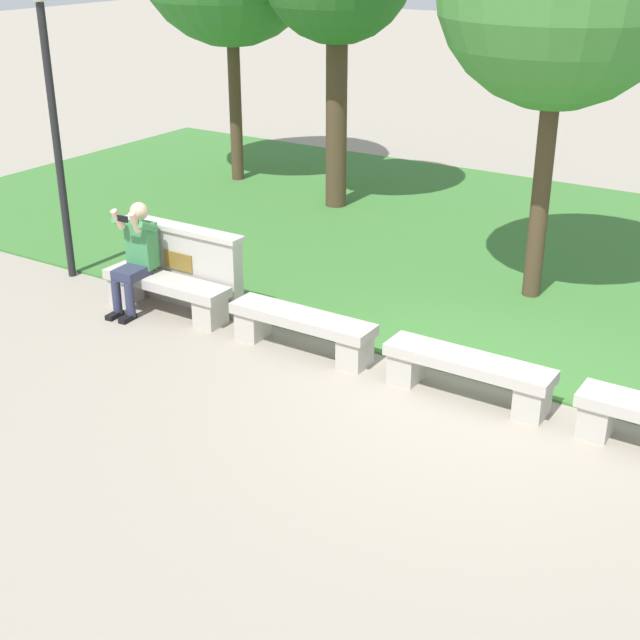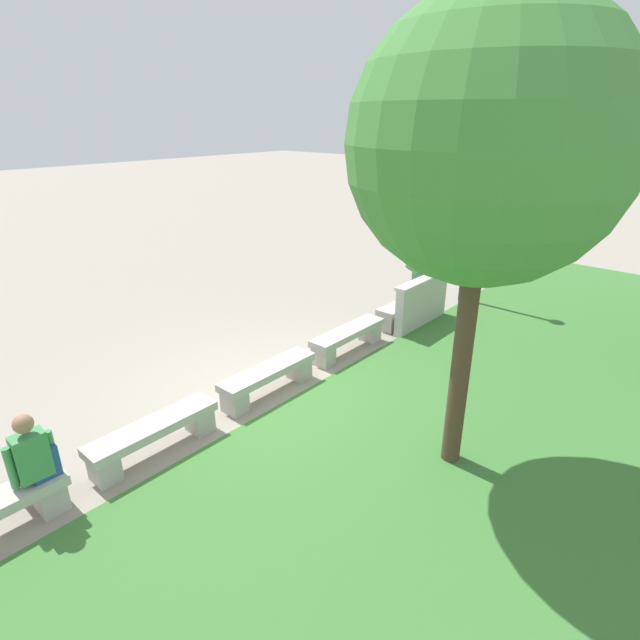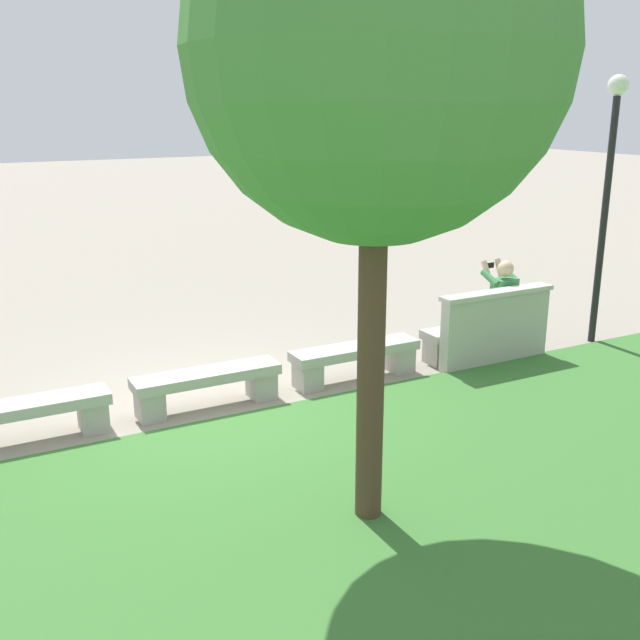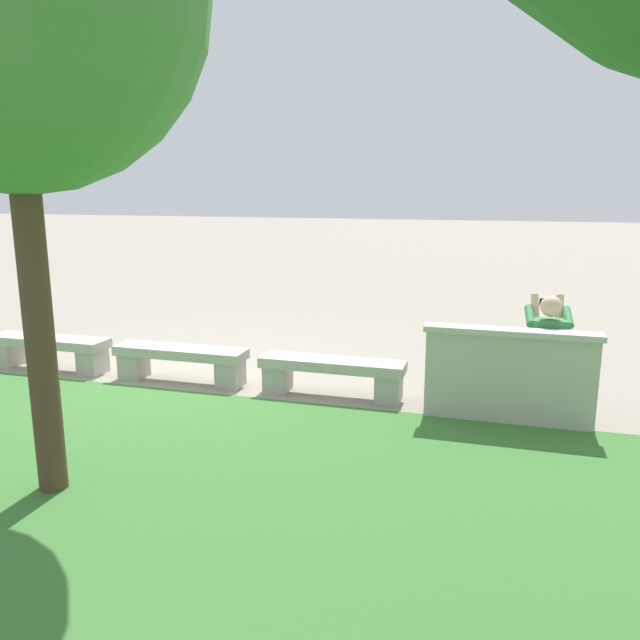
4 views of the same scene
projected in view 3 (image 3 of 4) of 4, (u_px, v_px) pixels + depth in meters
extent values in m
plane|color=gray|center=(208.00, 407.00, 8.65)|extent=(80.00, 80.00, 0.00)
cube|color=#3D7533|center=(434.00, 636.00, 4.93)|extent=(21.59, 8.00, 0.03)
cube|color=#B7B2A8|center=(478.00, 329.00, 10.31)|extent=(1.71, 0.40, 0.12)
cube|color=#B7B2A8|center=(515.00, 338.00, 10.67)|extent=(0.28, 0.34, 0.33)
cube|color=#B7B2A8|center=(438.00, 352.00, 10.07)|extent=(0.28, 0.34, 0.33)
cube|color=#B7B2A8|center=(355.00, 350.00, 9.43)|extent=(1.71, 0.40, 0.12)
cube|color=#B7B2A8|center=(400.00, 359.00, 9.79)|extent=(0.28, 0.34, 0.33)
cube|color=#B7B2A8|center=(308.00, 376.00, 9.19)|extent=(0.28, 0.34, 0.33)
cube|color=#B7B2A8|center=(207.00, 376.00, 8.54)|extent=(1.71, 0.40, 0.12)
cube|color=#B7B2A8|center=(262.00, 384.00, 8.91)|extent=(0.28, 0.34, 0.33)
cube|color=#B7B2A8|center=(150.00, 405.00, 8.30)|extent=(0.28, 0.34, 0.33)
cube|color=#B7B2A8|center=(24.00, 407.00, 7.66)|extent=(1.71, 0.40, 0.12)
cube|color=#B7B2A8|center=(93.00, 415.00, 8.03)|extent=(0.28, 0.34, 0.33)
cube|color=#B7B2A8|center=(495.00, 329.00, 10.00)|extent=(1.69, 0.18, 0.95)
cube|color=beige|center=(498.00, 293.00, 9.86)|extent=(1.75, 0.24, 0.06)
cube|color=brown|center=(491.00, 319.00, 10.05)|extent=(0.44, 0.02, 0.22)
cube|color=black|center=(480.00, 340.00, 10.99)|extent=(0.12, 0.25, 0.06)
cylinder|color=#2D334C|center=(485.00, 328.00, 10.88)|extent=(0.11, 0.11, 0.42)
cube|color=black|center=(470.00, 343.00, 10.89)|extent=(0.12, 0.25, 0.06)
cylinder|color=#2D334C|center=(475.00, 330.00, 10.78)|extent=(0.11, 0.11, 0.42)
cube|color=#2D334C|center=(490.00, 314.00, 10.60)|extent=(0.33, 0.44, 0.12)
cube|color=#3D894C|center=(504.00, 298.00, 10.33)|extent=(0.36, 0.25, 0.56)
sphere|color=beige|center=(506.00, 269.00, 10.22)|extent=(0.22, 0.22, 0.22)
cylinder|color=#3D894C|center=(510.00, 275.00, 10.43)|extent=(0.11, 0.32, 0.21)
cylinder|color=beige|center=(499.00, 268.00, 10.49)|extent=(0.09, 0.19, 0.27)
cylinder|color=#3D894C|center=(490.00, 278.00, 10.24)|extent=(0.11, 0.32, 0.21)
cylinder|color=beige|center=(486.00, 270.00, 10.36)|extent=(0.11, 0.19, 0.27)
cube|color=black|center=(490.00, 265.00, 10.46)|extent=(0.15, 0.02, 0.08)
cylinder|color=#4C3826|center=(371.00, 354.00, 5.98)|extent=(0.22, 0.22, 2.92)
sphere|color=#428438|center=(377.00, 49.00, 5.33)|extent=(2.82, 2.82, 2.82)
cylinder|color=black|center=(603.00, 224.00, 10.58)|extent=(0.10, 0.10, 3.48)
sphere|color=white|center=(618.00, 85.00, 10.05)|extent=(0.28, 0.28, 0.28)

